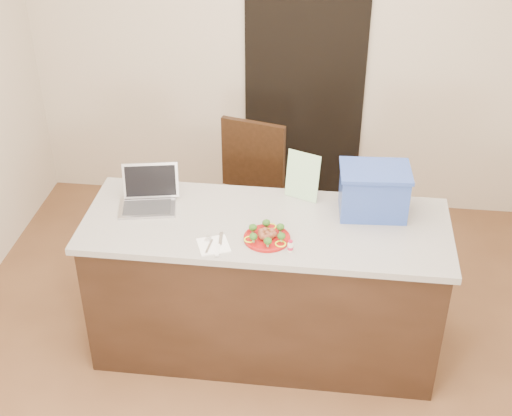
# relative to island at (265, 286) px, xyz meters

# --- Properties ---
(ground) EXTENTS (4.00, 4.00, 0.00)m
(ground) POSITION_rel_island_xyz_m (0.00, -0.25, -0.46)
(ground) COLOR brown
(ground) RESTS_ON ground
(room_shell) EXTENTS (4.00, 4.00, 4.00)m
(room_shell) POSITION_rel_island_xyz_m (0.00, -0.25, 1.16)
(room_shell) COLOR white
(room_shell) RESTS_ON ground
(doorway) EXTENTS (0.90, 0.02, 2.00)m
(doorway) POSITION_rel_island_xyz_m (0.10, 1.73, 0.54)
(doorway) COLOR black
(doorway) RESTS_ON ground
(island) EXTENTS (2.06, 0.76, 0.92)m
(island) POSITION_rel_island_xyz_m (0.00, 0.00, 0.00)
(island) COLOR black
(island) RESTS_ON ground
(plate) EXTENTS (0.25, 0.25, 0.02)m
(plate) POSITION_rel_island_xyz_m (0.02, -0.16, 0.47)
(plate) COLOR maroon
(plate) RESTS_ON island
(meatballs) EXTENTS (0.10, 0.10, 0.04)m
(meatballs) POSITION_rel_island_xyz_m (0.02, -0.16, 0.49)
(meatballs) COLOR brown
(meatballs) RESTS_ON plate
(broccoli) EXTENTS (0.21, 0.21, 0.04)m
(broccoli) POSITION_rel_island_xyz_m (0.02, -0.16, 0.51)
(broccoli) COLOR #1C4312
(broccoli) RESTS_ON plate
(pepper_rings) EXTENTS (0.23, 0.22, 0.01)m
(pepper_rings) POSITION_rel_island_xyz_m (0.02, -0.16, 0.48)
(pepper_rings) COLOR yellow
(pepper_rings) RESTS_ON plate
(napkin) EXTENTS (0.21, 0.21, 0.01)m
(napkin) POSITION_rel_island_xyz_m (-0.25, -0.25, 0.46)
(napkin) COLOR white
(napkin) RESTS_ON island
(fork) EXTENTS (0.04, 0.16, 0.00)m
(fork) POSITION_rel_island_xyz_m (-0.27, -0.24, 0.47)
(fork) COLOR silver
(fork) RESTS_ON napkin
(knife) EXTENTS (0.03, 0.22, 0.01)m
(knife) POSITION_rel_island_xyz_m (-0.22, -0.27, 0.47)
(knife) COLOR white
(knife) RESTS_ON napkin
(yogurt_bottle) EXTENTS (0.03, 0.03, 0.07)m
(yogurt_bottle) POSITION_rel_island_xyz_m (0.16, -0.25, 0.49)
(yogurt_bottle) COLOR beige
(yogurt_bottle) RESTS_ON island
(laptop) EXTENTS (0.36, 0.31, 0.23)m
(laptop) POSITION_rel_island_xyz_m (-0.69, 0.12, 0.52)
(laptop) COLOR #ACABB0
(laptop) RESTS_ON island
(leaflet) EXTENTS (0.21, 0.12, 0.29)m
(leaflet) POSITION_rel_island_xyz_m (0.18, 0.29, 0.60)
(leaflet) COLOR white
(leaflet) RESTS_ON island
(blue_box) EXTENTS (0.41, 0.31, 0.28)m
(blue_box) POSITION_rel_island_xyz_m (0.59, 0.18, 0.60)
(blue_box) COLOR #294395
(blue_box) RESTS_ON island
(chair) EXTENTS (0.56, 0.56, 1.03)m
(chair) POSITION_rel_island_xyz_m (-0.20, 0.92, 0.13)
(chair) COLOR black
(chair) RESTS_ON ground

